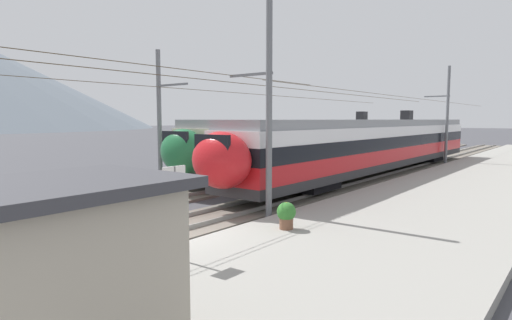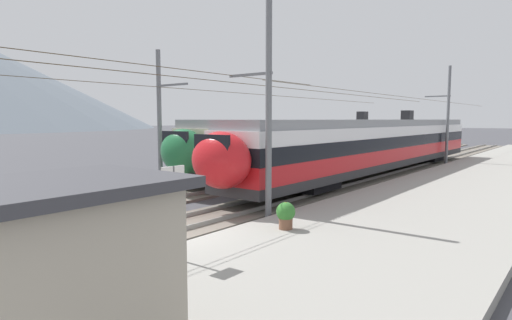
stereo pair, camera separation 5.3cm
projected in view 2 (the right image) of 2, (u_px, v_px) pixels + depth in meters
name	position (u px, v px, depth m)	size (l,w,h in m)	color
ground_plane	(173.00, 241.00, 13.33)	(400.00, 400.00, 0.00)	#424247
platform_slab	(307.00, 272.00, 10.22)	(120.00, 7.79, 0.31)	gray
track_near	(152.00, 234.00, 13.98)	(120.00, 3.00, 0.28)	#6B6359
track_far	(80.00, 214.00, 16.85)	(120.00, 3.00, 0.28)	#6B6359
train_near_platform	(379.00, 143.00, 28.53)	(32.83, 2.99, 4.27)	#2D2D30
train_far_track	(333.00, 140.00, 32.98)	(32.61, 3.01, 4.27)	#2D2D30
catenary_mast_mid	(266.00, 107.00, 15.72)	(46.04, 2.07, 8.41)	slate
catenary_mast_east	(446.00, 114.00, 35.09)	(46.04, 2.07, 8.29)	slate
catenary_mast_far_side	(161.00, 118.00, 22.10)	(46.04, 2.37, 7.49)	slate
platform_sign	(173.00, 191.00, 10.54)	(0.70, 0.08, 2.38)	#59595B
passenger_walking	(6.00, 285.00, 6.61)	(0.53, 0.22, 1.69)	#383842
handbag_beside_passenger	(70.00, 308.00, 7.61)	(0.32, 0.18, 0.40)	maroon
handbag_near_sign	(157.00, 255.00, 10.55)	(0.32, 0.18, 0.43)	#472D1E
potted_plant_platform_edge	(286.00, 214.00, 13.59)	(0.63, 0.63, 0.89)	brown
potted_plant_by_shelter	(74.00, 277.00, 8.12)	(0.72, 0.72, 0.91)	brown
platform_shelter	(48.00, 282.00, 5.56)	(3.40, 2.50, 2.75)	#B7AD99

